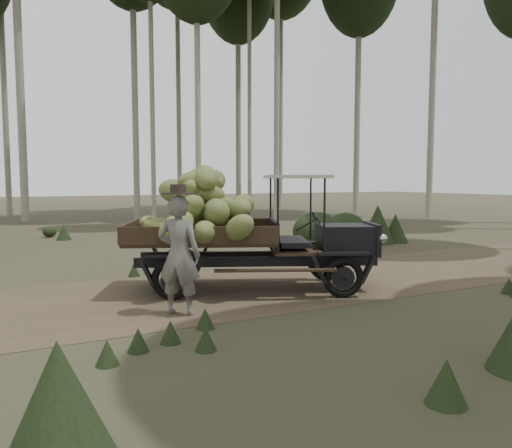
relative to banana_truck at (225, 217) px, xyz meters
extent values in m
plane|color=#473D2B|center=(-0.84, -0.04, -1.40)|extent=(120.00, 120.00, 0.00)
cube|color=brown|center=(-0.84, -0.04, -1.40)|extent=(70.00, 4.00, 0.01)
cube|color=black|center=(2.09, -0.93, -0.43)|extent=(1.26, 1.23, 0.53)
cube|color=black|center=(2.57, -1.15, -0.43)|extent=(0.48, 0.93, 0.60)
cube|color=black|center=(0.84, -0.39, -0.33)|extent=(0.62, 1.27, 0.53)
cube|color=#38281C|center=(-0.40, 0.16, -0.43)|extent=(3.19, 2.69, 0.08)
cube|color=#38281C|center=(-0.05, 0.96, -0.26)|extent=(2.51, 1.15, 0.31)
cube|color=#38281C|center=(-0.75, -0.64, -0.26)|extent=(2.51, 1.15, 0.31)
cube|color=#38281C|center=(-1.64, 0.71, -0.26)|extent=(0.76, 1.62, 0.31)
cube|color=beige|center=(1.23, -0.56, 0.75)|extent=(1.68, 1.96, 0.06)
cube|color=black|center=(0.68, 0.09, -0.80)|extent=(4.12, 1.89, 0.17)
cube|color=black|center=(0.39, -0.59, -0.80)|extent=(4.12, 1.89, 0.17)
torus|color=black|center=(2.22, -0.15, -1.03)|extent=(0.73, 0.42, 0.74)
torus|color=black|center=(1.60, -1.57, -1.03)|extent=(0.73, 0.42, 0.74)
torus|color=black|center=(-0.53, 1.06, -1.03)|extent=(0.73, 0.42, 0.74)
torus|color=black|center=(-1.15, -0.35, -1.03)|extent=(0.73, 0.42, 0.74)
sphere|color=beige|center=(2.82, -0.78, -0.38)|extent=(0.17, 0.17, 0.17)
sphere|color=beige|center=(2.47, -1.58, -0.38)|extent=(0.17, 0.17, 0.17)
ellipsoid|color=olive|center=(0.37, 0.34, -0.13)|extent=(0.75, 0.49, 0.49)
ellipsoid|color=olive|center=(0.17, -0.25, 0.14)|extent=(0.56, 0.71, 0.46)
ellipsoid|color=olive|center=(-0.63, 0.15, 0.48)|extent=(0.58, 0.94, 0.61)
ellipsoid|color=olive|center=(-0.54, 0.07, 0.68)|extent=(0.75, 0.41, 0.40)
ellipsoid|color=olive|center=(-1.14, 1.09, -0.21)|extent=(0.75, 0.75, 0.55)
ellipsoid|color=olive|center=(0.04, 0.05, 0.17)|extent=(0.99, 0.74, 0.71)
ellipsoid|color=olive|center=(-0.81, 0.56, 0.48)|extent=(0.76, 0.84, 0.52)
ellipsoid|color=olive|center=(-0.31, 0.28, 0.67)|extent=(0.69, 0.79, 0.52)
ellipsoid|color=olive|center=(-0.59, 0.66, -0.19)|extent=(0.69, 0.53, 0.46)
ellipsoid|color=olive|center=(0.49, 0.25, 0.20)|extent=(0.79, 0.75, 0.50)
ellipsoid|color=olive|center=(-0.06, 0.37, 0.38)|extent=(0.55, 0.94, 0.64)
ellipsoid|color=olive|center=(-0.39, 0.00, 0.73)|extent=(0.67, 0.98, 0.63)
ellipsoid|color=olive|center=(-1.04, 0.65, -0.23)|extent=(0.86, 0.93, 0.47)
ellipsoid|color=olive|center=(-0.75, -0.05, 0.18)|extent=(0.73, 0.99, 0.72)
ellipsoid|color=olive|center=(-0.59, 0.06, 0.48)|extent=(0.91, 0.57, 0.56)
ellipsoid|color=olive|center=(-0.25, 0.25, 0.67)|extent=(0.76, 0.88, 0.51)
ellipsoid|color=olive|center=(-0.24, 0.47, -0.13)|extent=(0.83, 0.48, 0.60)
ellipsoid|color=olive|center=(-0.29, -0.27, 0.11)|extent=(0.71, 0.84, 0.64)
ellipsoid|color=olive|center=(-0.19, 0.31, 0.45)|extent=(0.51, 0.78, 0.43)
ellipsoid|color=olive|center=(-0.27, 0.15, 0.65)|extent=(0.88, 0.60, 0.63)
ellipsoid|color=olive|center=(-0.60, -0.51, -0.23)|extent=(0.73, 0.91, 0.52)
ellipsoid|color=olive|center=(-0.48, 0.82, 0.18)|extent=(0.87, 0.67, 0.48)
ellipsoid|color=olive|center=(-0.36, 0.04, 0.44)|extent=(0.84, 0.67, 0.46)
ellipsoid|color=olive|center=(-0.47, 0.15, 0.72)|extent=(0.78, 0.66, 0.54)
ellipsoid|color=olive|center=(-0.47, 1.00, -0.19)|extent=(0.87, 0.81, 0.57)
ellipsoid|color=olive|center=(-1.12, -0.53, -0.10)|extent=(0.93, 0.64, 0.73)
ellipsoid|color=olive|center=(-0.15, -0.96, -0.12)|extent=(0.55, 0.85, 0.68)
imported|color=#626059|center=(-1.33, -1.28, -0.47)|extent=(0.81, 0.78, 1.86)
cylinder|color=#2E2620|center=(-1.33, -1.28, 0.49)|extent=(0.70, 0.70, 0.02)
cylinder|color=#2E2620|center=(-1.33, -1.28, 0.55)|extent=(0.35, 0.35, 0.15)
cylinder|color=#B2AD9E|center=(3.01, 15.67, 7.47)|extent=(0.24, 0.24, 17.75)
cylinder|color=#B2AD9E|center=(-2.67, 19.14, 9.46)|extent=(0.41, 0.41, 21.72)
cylinder|color=#B2AD9E|center=(17.36, 11.58, 9.49)|extent=(0.34, 0.34, 21.78)
cylinder|color=#B2AD9E|center=(8.71, 13.44, 8.25)|extent=(0.27, 0.27, 19.30)
cylinder|color=#B2AD9E|center=(3.71, 11.26, 5.70)|extent=(0.24, 0.24, 14.20)
cylinder|color=#B2AD9E|center=(16.64, 17.05, 7.80)|extent=(0.39, 0.39, 18.40)
cylinder|color=#B2AD9E|center=(6.28, 21.47, 8.98)|extent=(0.29, 0.29, 20.77)
cylinder|color=#B2AD9E|center=(-3.33, 22.83, 8.66)|extent=(0.34, 0.34, 20.13)
cylinder|color=#B2AD9E|center=(14.93, 23.86, 10.09)|extent=(0.35, 0.35, 22.97)
cylinder|color=#B2AD9E|center=(8.82, 16.70, 9.45)|extent=(0.22, 0.22, 21.70)
cylinder|color=#B2AD9E|center=(10.62, 16.77, 9.67)|extent=(0.29, 0.29, 22.14)
cylinder|color=#B2AD9E|center=(11.01, 22.86, 8.02)|extent=(0.37, 0.37, 18.84)
cylinder|color=#B2AD9E|center=(2.82, 18.32, 7.76)|extent=(0.33, 0.33, 18.32)
cone|color=#233319|center=(-1.84, 9.81, -1.12)|extent=(0.51, 0.51, 0.56)
cone|color=#233319|center=(4.85, 3.15, -1.00)|extent=(0.72, 0.72, 0.80)
cone|color=#233319|center=(-0.13, -5.42, -1.18)|extent=(0.39, 0.39, 0.44)
ellipsoid|color=#233319|center=(4.50, 3.56, -0.82)|extent=(1.42, 1.42, 1.14)
cone|color=#233319|center=(3.42, 11.20, -0.83)|extent=(1.02, 1.02, 1.13)
cone|color=#233319|center=(-3.45, -5.04, -0.90)|extent=(0.90, 0.90, 1.00)
ellipsoid|color=#233319|center=(-2.21, 10.99, -1.20)|extent=(0.50, 0.50, 0.40)
cone|color=#233319|center=(6.70, 4.63, -1.03)|extent=(0.66, 0.66, 0.73)
ellipsoid|color=#233319|center=(6.52, 4.81, -0.90)|extent=(1.23, 1.23, 0.99)
cone|color=#233319|center=(7.98, 4.04, -0.92)|extent=(0.86, 0.86, 0.96)
cone|color=#233319|center=(6.79, 4.25, -1.06)|extent=(0.62, 0.62, 0.69)
ellipsoid|color=#233319|center=(2.43, 6.25, -0.91)|extent=(1.20, 1.20, 0.96)
cone|color=#233319|center=(7.29, 4.13, -0.76)|extent=(1.15, 1.15, 1.27)
cone|color=#233319|center=(2.17, 2.16, -1.25)|extent=(0.27, 0.27, 0.30)
cone|color=#233319|center=(-2.75, -2.97, -1.25)|extent=(0.27, 0.27, 0.30)
cone|color=#233319|center=(-1.24, 2.11, -1.25)|extent=(0.27, 0.27, 0.30)
cone|color=#233319|center=(4.66, 2.52, -1.25)|extent=(0.27, 0.27, 0.30)
cone|color=#233319|center=(-1.88, -2.55, -1.25)|extent=(0.27, 0.27, 0.30)
cone|color=#233319|center=(-1.25, -2.17, -1.25)|extent=(0.27, 0.27, 0.30)
cone|color=#233319|center=(4.52, -2.69, -1.25)|extent=(0.27, 0.27, 0.30)
cone|color=#233319|center=(-2.33, -2.68, -1.25)|extent=(0.27, 0.27, 0.30)
cone|color=#233319|center=(3.44, 2.14, -1.25)|extent=(0.27, 0.27, 0.30)
cone|color=#233319|center=(3.22, 2.61, -1.25)|extent=(0.27, 0.27, 0.30)
cone|color=#233319|center=(-1.58, -3.02, -1.25)|extent=(0.27, 0.27, 0.30)
camera|label=1|loc=(-3.75, -8.61, 0.69)|focal=35.00mm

